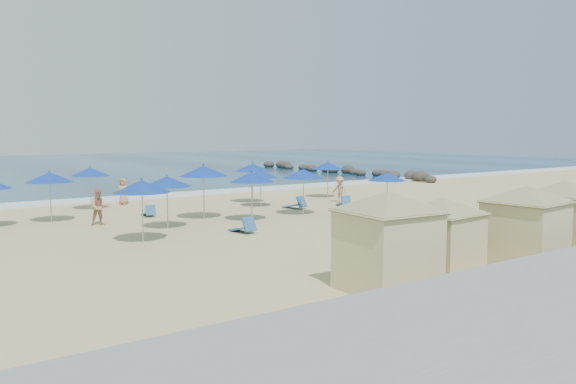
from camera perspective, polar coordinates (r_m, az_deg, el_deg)
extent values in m
plane|color=#C8B77F|center=(24.35, -0.55, -3.87)|extent=(160.00, 160.00, 0.00)
cube|color=navy|center=(76.13, -24.66, 2.33)|extent=(160.00, 80.00, 0.06)
cube|color=white|center=(38.04, -13.86, -0.42)|extent=(160.00, 2.50, 0.08)
ellipsoid|color=#2A2523|center=(48.90, 14.30, 1.24)|extent=(1.00, 1.00, 0.65)
ellipsoid|color=#2A2523|center=(50.24, 13.37, 1.54)|extent=(1.48, 1.48, 0.96)
ellipsoid|color=#2A2523|center=(51.60, 12.48, 1.65)|extent=(1.40, 1.40, 0.91)
ellipsoid|color=#2A2523|center=(52.02, 10.64, 1.69)|extent=(1.32, 1.32, 0.86)
ellipsoid|color=#2A2523|center=(53.42, 9.85, 1.79)|extent=(1.24, 1.24, 0.81)
ellipsoid|color=#2A2523|center=(54.82, 9.10, 1.89)|extent=(1.16, 1.16, 0.75)
ellipsoid|color=#2A2523|center=(55.34, 7.39, 1.93)|extent=(1.08, 1.08, 0.70)
ellipsoid|color=#2A2523|center=(56.77, 6.73, 2.02)|extent=(1.00, 1.00, 0.65)
ellipsoid|color=#2A2523|center=(58.21, 6.11, 2.25)|extent=(1.48, 1.48, 0.96)
ellipsoid|color=#2A2523|center=(58.81, 4.53, 2.29)|extent=(1.40, 1.40, 0.91)
ellipsoid|color=#2A2523|center=(60.27, 3.97, 2.36)|extent=(1.32, 1.32, 0.86)
ellipsoid|color=#2A2523|center=(60.93, 2.47, 2.39)|extent=(1.24, 1.24, 0.81)
ellipsoid|color=#2A2523|center=(62.42, 1.99, 2.45)|extent=(1.16, 1.16, 0.75)
ellipsoid|color=#2A2523|center=(63.90, 1.52, 2.52)|extent=(1.08, 1.08, 0.70)
ellipsoid|color=#2A2523|center=(64.63, 0.13, 2.54)|extent=(1.00, 1.00, 0.65)
ellipsoid|color=#2A2523|center=(66.12, -0.28, 2.73)|extent=(1.48, 1.48, 0.96)
ellipsoid|color=#2A2523|center=(67.63, -0.66, 2.79)|extent=(1.40, 1.40, 0.91)
ellipsoid|color=#2A2523|center=(68.42, -1.96, 2.80)|extent=(1.32, 1.32, 0.86)
cube|color=black|center=(24.40, 8.81, -3.07)|extent=(0.90, 0.90, 0.72)
cube|color=#CCC08B|center=(15.14, 10.04, -5.95)|extent=(2.25, 2.25, 2.13)
cube|color=#968B62|center=(14.96, 10.11, -1.95)|extent=(2.36, 2.36, 0.09)
pyramid|color=#968B62|center=(14.89, 10.15, 0.08)|extent=(4.66, 4.66, 0.53)
cube|color=#CCC08B|center=(17.16, 15.36, -5.14)|extent=(1.99, 1.99, 1.84)
cube|color=#968B62|center=(17.01, 15.44, -2.10)|extent=(2.09, 2.09, 0.07)
pyramid|color=#968B62|center=(16.96, 15.49, -0.55)|extent=(4.03, 4.03, 0.46)
cube|color=#CCC08B|center=(19.17, 22.92, -3.95)|extent=(2.24, 2.24, 2.04)
cube|color=#968B62|center=(19.03, 23.04, -0.92)|extent=(2.35, 2.35, 0.08)
pyramid|color=#968B62|center=(18.98, 23.11, 0.61)|extent=(4.45, 4.45, 0.51)
cube|color=#CCC08B|center=(21.80, 26.16, -2.96)|extent=(2.21, 2.21, 2.03)
cube|color=#968B62|center=(21.67, 26.28, -0.30)|extent=(2.32, 2.32, 0.08)
pyramid|color=#968B62|center=(21.63, 26.35, 1.04)|extent=(4.43, 4.43, 0.51)
cylinder|color=#A5A8AD|center=(28.56, -22.97, -0.92)|extent=(0.05, 0.05, 1.95)
cone|color=#0D3195|center=(28.45, -23.06, 1.39)|extent=(2.15, 2.15, 0.46)
sphere|color=#0D3195|center=(28.43, -23.08, 1.95)|extent=(0.08, 0.08, 0.08)
cylinder|color=#A5A8AD|center=(22.17, -14.56, -2.46)|extent=(0.05, 0.05, 1.98)
cone|color=#0D3195|center=(22.03, -14.64, 0.55)|extent=(2.19, 2.19, 0.47)
sphere|color=#0D3195|center=(22.01, -14.66, 1.30)|extent=(0.08, 0.08, 0.08)
cylinder|color=#A5A8AD|center=(32.59, -19.40, -0.02)|extent=(0.05, 0.05, 1.90)
cone|color=#0D3195|center=(32.49, -19.47, 1.95)|extent=(2.10, 2.10, 0.45)
sphere|color=#0D3195|center=(32.48, -19.49, 2.44)|extent=(0.08, 0.08, 0.08)
cylinder|color=#A5A8AD|center=(25.05, -12.15, -1.52)|extent=(0.05, 0.05, 1.91)
cone|color=#0D3195|center=(24.93, -12.21, 1.06)|extent=(2.11, 2.11, 0.45)
sphere|color=#0D3195|center=(24.91, -12.22, 1.70)|extent=(0.08, 0.08, 0.08)
cylinder|color=#A5A8AD|center=(26.74, -3.70, -0.91)|extent=(0.05, 0.05, 1.93)
cone|color=#0D3195|center=(26.63, -3.72, 1.52)|extent=(2.13, 2.13, 0.46)
sphere|color=#0D3195|center=(26.61, -3.72, 2.12)|extent=(0.08, 0.08, 0.08)
cylinder|color=#A5A8AD|center=(31.86, -2.78, 0.02)|extent=(0.05, 0.05, 1.72)
cone|color=#0D3195|center=(31.77, -2.79, 1.84)|extent=(1.90, 1.90, 0.41)
sphere|color=#0D3195|center=(31.75, -2.79, 2.29)|extent=(0.07, 0.07, 0.07)
cylinder|color=#A5A8AD|center=(28.66, 1.56, -0.42)|extent=(0.05, 0.05, 1.94)
cone|color=#0D3195|center=(28.55, 1.57, 1.87)|extent=(2.15, 2.15, 0.46)
sphere|color=#0D3195|center=(28.53, 1.57, 2.44)|extent=(0.08, 0.08, 0.08)
cylinder|color=#A5A8AD|center=(33.81, -3.61, 0.56)|extent=(0.05, 0.05, 1.95)
cone|color=#0D3195|center=(33.72, -3.63, 2.52)|extent=(2.16, 2.16, 0.46)
sphere|color=#0D3195|center=(33.70, -3.63, 3.00)|extent=(0.08, 0.08, 0.08)
cylinder|color=#A5A8AD|center=(36.46, 4.05, 0.92)|extent=(0.05, 0.05, 1.91)
cone|color=#0D3195|center=(36.38, 4.06, 2.69)|extent=(2.11, 2.11, 0.45)
sphere|color=#0D3195|center=(36.36, 4.07, 3.12)|extent=(0.08, 0.08, 0.08)
cylinder|color=#A5A8AD|center=(29.37, 10.02, -0.51)|extent=(0.05, 0.05, 1.79)
cone|color=#0D3195|center=(29.28, 10.05, 1.55)|extent=(1.97, 1.97, 0.42)
sphere|color=#0D3195|center=(29.26, 10.06, 2.05)|extent=(0.08, 0.08, 0.08)
cylinder|color=#A5A8AD|center=(27.60, -8.54, -0.51)|extent=(0.06, 0.06, 2.15)
cone|color=#0D3195|center=(27.49, -8.58, 2.13)|extent=(2.38, 2.38, 0.51)
sphere|color=#0D3195|center=(27.47, -8.59, 2.78)|extent=(0.09, 0.09, 0.09)
cube|color=#285996|center=(29.20, -14.01, -2.12)|extent=(0.60, 1.10, 0.29)
cube|color=#285996|center=(28.75, -13.79, -1.81)|extent=(0.52, 0.34, 0.51)
cube|color=#285996|center=(23.82, -4.71, -3.71)|extent=(0.71, 1.29, 0.34)
cube|color=#285996|center=(23.37, -3.96, -3.28)|extent=(0.61, 0.40, 0.60)
cube|color=#285996|center=(31.21, 0.61, -1.37)|extent=(0.90, 1.39, 0.35)
cube|color=#285996|center=(30.84, 1.38, -0.98)|extent=(0.67, 0.49, 0.62)
cube|color=#285996|center=(32.21, 5.63, -1.20)|extent=(0.92, 1.27, 0.32)
cube|color=#285996|center=(31.73, 5.93, -0.89)|extent=(0.62, 0.49, 0.56)
imported|color=tan|center=(26.91, -18.63, -1.46)|extent=(0.86, 0.70, 1.66)
imported|color=tan|center=(33.85, 5.27, 0.24)|extent=(0.80, 1.13, 1.59)
imported|color=tan|center=(34.27, -16.40, 0.07)|extent=(0.89, 0.88, 1.56)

